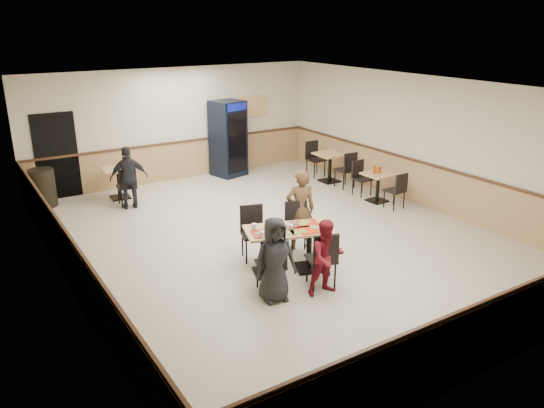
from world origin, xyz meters
TOP-DOWN VIEW (x-y plane):
  - ground at (0.00, 0.00)m, footprint 10.00×10.00m
  - room_shell at (1.78, 2.55)m, footprint 10.00×10.00m
  - main_table at (-0.62, -1.34)m, footprint 1.64×1.17m
  - main_chairs at (-0.67, -1.33)m, footprint 1.79×2.06m
  - diner_woman_left at (-1.35, -2.05)m, footprint 0.73×0.54m
  - diner_woman_right at (-0.55, -2.32)m, footprint 0.65×0.54m
  - diner_man_opposite at (0.12, -0.64)m, footprint 0.66×0.54m
  - lone_diner at (-1.89, 3.35)m, footprint 0.91×0.52m
  - tabletop_clutter at (-0.64, -1.41)m, footprint 1.35×0.83m
  - side_table_near at (3.29, 0.64)m, footprint 0.67×0.67m
  - side_table_near_chair_south at (3.29, 0.08)m, footprint 0.42×0.42m
  - side_table_near_chair_north at (3.29, 1.20)m, footprint 0.42×0.42m
  - side_table_far at (3.34, 2.56)m, footprint 0.73×0.73m
  - side_table_far_chair_south at (3.34, 1.93)m, footprint 0.46×0.46m
  - side_table_far_chair_north at (3.34, 3.19)m, footprint 0.46×0.46m
  - condiment_caddy at (3.26, 0.69)m, footprint 0.23×0.06m
  - back_table at (-1.89, 4.20)m, footprint 0.76×0.76m
  - back_table_chair_lone at (-1.89, 3.60)m, footprint 0.48×0.48m
  - pepsi_cooler at (1.35, 4.59)m, footprint 0.95×0.95m
  - trash_bin at (-3.57, 4.55)m, footprint 0.57×0.57m

SIDE VIEW (x-z plane):
  - ground at x=0.00m, z-range 0.00..0.00m
  - side_table_near_chair_south at x=3.29m, z-range 0.00..0.89m
  - side_table_near_chair_north at x=3.29m, z-range 0.00..0.89m
  - trash_bin at x=-3.57m, z-range 0.00..0.90m
  - side_table_near at x=3.29m, z-range 0.12..0.82m
  - back_table_chair_lone at x=-1.89m, z-range 0.00..0.96m
  - side_table_far_chair_south at x=3.34m, z-range 0.00..0.99m
  - side_table_far_chair_north at x=3.34m, z-range 0.00..0.99m
  - back_table at x=-1.89m, z-range 0.12..0.88m
  - main_chairs at x=-0.67m, z-range 0.00..1.01m
  - side_table_far at x=3.34m, z-range 0.13..0.91m
  - main_table at x=-0.62m, z-range 0.13..0.93m
  - room_shell at x=1.78m, z-range -4.42..5.58m
  - diner_woman_right at x=-0.55m, z-range 0.00..1.25m
  - diner_woman_left at x=-1.35m, z-range 0.00..1.37m
  - lone_diner at x=-1.89m, z-range 0.00..1.46m
  - diner_man_opposite at x=0.12m, z-range 0.00..1.56m
  - condiment_caddy at x=3.26m, z-range 0.69..0.89m
  - tabletop_clutter at x=-0.64m, z-range 0.76..0.88m
  - pepsi_cooler at x=1.35m, z-range 0.00..2.09m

